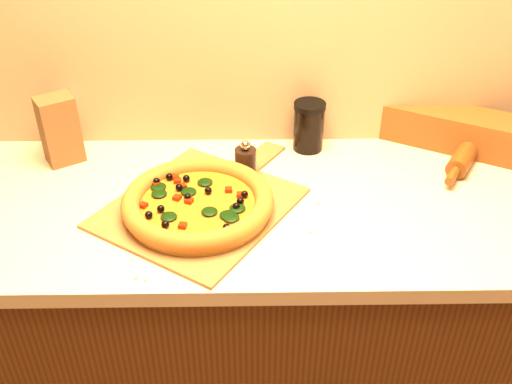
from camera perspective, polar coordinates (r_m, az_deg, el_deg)
name	(u,v)px	position (r m, az deg, el deg)	size (l,w,h in m)	color
cabinet	(269,325)	(1.80, 1.34, -13.19)	(2.80, 0.65, 0.86)	#4A240F
countertop	(272,206)	(1.50, 1.56, -1.44)	(2.84, 0.68, 0.04)	beige
pizza_peel	(203,204)	(1.47, -5.28, -1.19)	(0.58, 0.63, 0.01)	brown
pizza	(198,203)	(1.43, -5.83, -1.05)	(0.38, 0.38, 0.05)	#B0702C
bottle_cap	(256,238)	(1.36, 0.03, -4.59)	(0.03, 0.03, 0.01)	black
pepper_grinder	(245,162)	(1.56, -1.06, 3.05)	(0.06, 0.06, 0.11)	black
rolling_pin	(469,148)	(1.77, 20.53, 4.16)	(0.24, 0.37, 0.06)	#602F10
bread_bag	(449,128)	(1.81, 18.77, 6.12)	(0.40, 0.13, 0.11)	maroon
wine_glass	(64,112)	(1.74, -18.63, 7.64)	(0.07, 0.07, 0.17)	silver
paper_bag	(60,130)	(1.70, -19.03, 5.90)	(0.10, 0.08, 0.20)	brown
dark_jar	(309,126)	(1.69, 5.30, 6.59)	(0.09, 0.09, 0.15)	black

